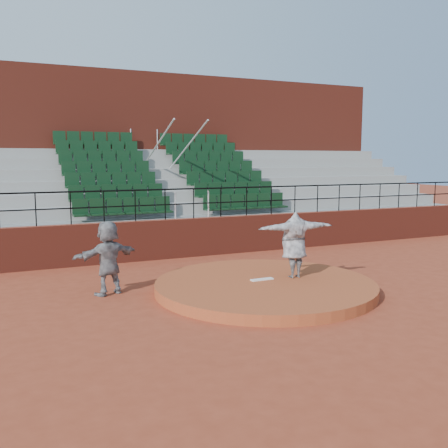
{
  "coord_description": "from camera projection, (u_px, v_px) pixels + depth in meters",
  "views": [
    {
      "loc": [
        -5.93,
        -10.7,
        3.28
      ],
      "look_at": [
        0.0,
        2.5,
        1.4
      ],
      "focal_mm": 40.0,
      "sensor_mm": 36.0,
      "label": 1
    }
  ],
  "objects": [
    {
      "name": "pitching_rubber",
      "position": [
        262.0,
        279.0,
        12.61
      ],
      "size": [
        0.6,
        0.15,
        0.03
      ],
      "primitive_type": "cube",
      "color": "white",
      "rests_on": "pitchers_mound"
    },
    {
      "name": "ground",
      "position": [
        265.0,
        291.0,
        12.51
      ],
      "size": [
        90.0,
        90.0,
        0.0
      ],
      "primitive_type": "plane",
      "color": "#913820",
      "rests_on": "ground"
    },
    {
      "name": "boundary_wall",
      "position": [
        194.0,
        237.0,
        16.95
      ],
      "size": [
        24.0,
        0.3,
        1.3
      ],
      "primitive_type": "cube",
      "color": "maroon",
      "rests_on": "ground"
    },
    {
      "name": "pitcher",
      "position": [
        294.0,
        245.0,
        12.81
      ],
      "size": [
        2.12,
        0.71,
        1.7
      ],
      "primitive_type": "imported",
      "rotation": [
        0.0,
        0.0,
        3.07
      ],
      "color": "black",
      "rests_on": "pitchers_mound"
    },
    {
      "name": "fielder",
      "position": [
        108.0,
        258.0,
        12.11
      ],
      "size": [
        1.77,
        1.06,
        1.82
      ],
      "primitive_type": "imported",
      "rotation": [
        0.0,
        0.0,
        3.48
      ],
      "color": "black",
      "rests_on": "ground"
    },
    {
      "name": "press_box_facade",
      "position": [
        136.0,
        153.0,
        23.45
      ],
      "size": [
        24.0,
        3.0,
        7.1
      ],
      "primitive_type": "cube",
      "color": "maroon",
      "rests_on": "ground"
    },
    {
      "name": "seating_deck",
      "position": [
        162.0,
        205.0,
        20.14
      ],
      "size": [
        24.0,
        5.97,
        4.63
      ],
      "color": "gray",
      "rests_on": "ground"
    },
    {
      "name": "pitchers_mound",
      "position": [
        265.0,
        286.0,
        12.49
      ],
      "size": [
        5.5,
        5.5,
        0.25
      ],
      "primitive_type": "cylinder",
      "color": "#A14624",
      "rests_on": "ground"
    },
    {
      "name": "wall_railing",
      "position": [
        194.0,
        197.0,
        16.77
      ],
      "size": [
        24.04,
        0.05,
        1.03
      ],
      "color": "black",
      "rests_on": "boundary_wall"
    }
  ]
}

